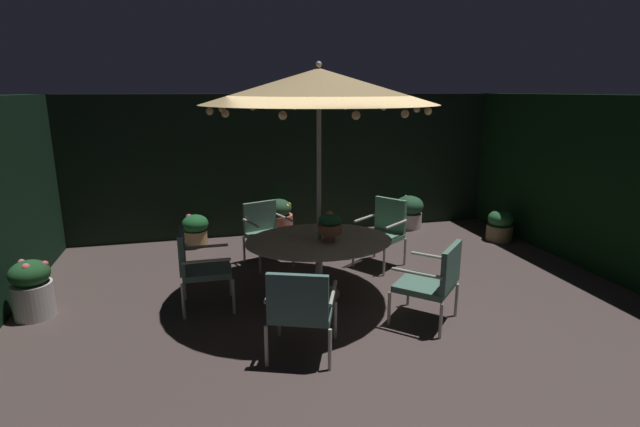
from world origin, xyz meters
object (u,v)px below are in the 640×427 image
(patio_umbrella, at_px, (319,87))
(centerpiece_planter, at_px, (330,224))
(patio_chair_south, at_px, (384,229))
(potted_plant_right_near, at_px, (409,211))
(patio_dining_table, at_px, (319,247))
(patio_chair_east, at_px, (301,306))
(potted_plant_back_center, at_px, (500,225))
(potted_plant_back_left, at_px, (195,229))
(patio_chair_southeast, at_px, (434,279))
(potted_plant_right_far, at_px, (279,218))
(patio_chair_northeast, at_px, (198,264))
(potted_plant_left_far, at_px, (32,288))
(patio_chair_north, at_px, (265,229))

(patio_umbrella, distance_m, centerpiece_planter, 1.63)
(patio_chair_south, distance_m, potted_plant_right_near, 2.13)
(patio_dining_table, relative_size, patio_chair_east, 1.96)
(patio_chair_south, distance_m, potted_plant_back_center, 2.52)
(potted_plant_back_left, bearing_deg, potted_plant_right_near, 2.37)
(potted_plant_back_left, bearing_deg, patio_umbrella, -57.94)
(patio_umbrella, relative_size, patio_chair_southeast, 3.06)
(patio_umbrella, distance_m, patio_chair_southeast, 2.54)
(patio_dining_table, bearing_deg, potted_plant_right_far, 91.66)
(patio_chair_northeast, bearing_deg, centerpiece_planter, -4.49)
(potted_plant_back_left, bearing_deg, patio_dining_table, -57.94)
(centerpiece_planter, relative_size, patio_chair_east, 0.41)
(centerpiece_planter, xyz_separation_m, potted_plant_right_far, (-0.18, 2.81, -0.64))
(patio_chair_southeast, relative_size, potted_plant_left_far, 1.37)
(centerpiece_planter, height_order, potted_plant_right_far, centerpiece_planter)
(patio_chair_northeast, distance_m, potted_plant_back_center, 5.34)
(centerpiece_planter, height_order, patio_chair_east, centerpiece_planter)
(patio_chair_north, xyz_separation_m, potted_plant_right_near, (2.91, 1.22, -0.21))
(patio_chair_south, height_order, potted_plant_right_far, patio_chair_south)
(patio_umbrella, height_order, potted_plant_back_left, patio_umbrella)
(patio_chair_north, relative_size, potted_plant_back_left, 1.69)
(patio_chair_east, xyz_separation_m, potted_plant_left_far, (-2.83, 1.61, -0.20))
(patio_chair_north, height_order, patio_chair_east, patio_chair_east)
(potted_plant_back_center, bearing_deg, potted_plant_left_far, -169.68)
(patio_chair_northeast, height_order, potted_plant_back_left, patio_chair_northeast)
(patio_dining_table, distance_m, patio_chair_south, 1.49)
(patio_chair_north, bearing_deg, centerpiece_planter, -68.41)
(patio_chair_north, height_order, patio_chair_south, patio_chair_south)
(patio_dining_table, relative_size, patio_chair_southeast, 1.96)
(potted_plant_right_near, distance_m, potted_plant_back_left, 3.95)
(potted_plant_left_far, bearing_deg, patio_chair_southeast, -16.04)
(potted_plant_back_center, xyz_separation_m, potted_plant_right_far, (-3.71, 1.19, 0.07))
(patio_chair_north, relative_size, patio_chair_east, 0.97)
(patio_chair_northeast, bearing_deg, potted_plant_back_center, 16.30)
(patio_dining_table, distance_m, potted_plant_left_far, 3.37)
(patio_chair_north, relative_size, potted_plant_back_center, 1.71)
(patio_chair_northeast, relative_size, potted_plant_back_left, 1.81)
(potted_plant_back_center, relative_size, potted_plant_right_far, 0.79)
(patio_chair_south, xyz_separation_m, potted_plant_back_center, (2.42, 0.63, -0.29))
(patio_chair_northeast, height_order, patio_chair_east, patio_chair_northeast)
(patio_chair_south, height_order, potted_plant_left_far, patio_chair_south)
(potted_plant_left_far, bearing_deg, potted_plant_right_far, 36.93)
(patio_umbrella, xyz_separation_m, patio_chair_east, (-0.53, -1.39, -2.05))
(patio_chair_east, xyz_separation_m, potted_plant_right_far, (0.45, 4.08, -0.21))
(patio_chair_east, height_order, potted_plant_right_near, patio_chair_east)
(potted_plant_right_near, height_order, potted_plant_left_far, potted_plant_left_far)
(patio_chair_east, relative_size, patio_chair_southeast, 1.00)
(patio_umbrella, distance_m, potted_plant_back_center, 4.57)
(patio_chair_north, bearing_deg, potted_plant_right_far, 72.11)
(potted_plant_back_left, relative_size, potted_plant_left_far, 0.79)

